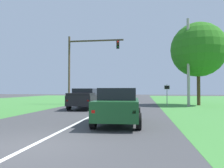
# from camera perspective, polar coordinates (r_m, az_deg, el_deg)

# --- Properties ---
(ground_plane) EXTENTS (120.00, 120.00, 0.00)m
(ground_plane) POSITION_cam_1_polar(r_m,az_deg,el_deg) (16.54, -3.50, -7.37)
(ground_plane) COLOR #424244
(lane_centre_stripe) EXTENTS (0.16, 38.01, 0.01)m
(lane_centre_stripe) POSITION_cam_1_polar(r_m,az_deg,el_deg) (6.35, -25.38, -16.82)
(lane_centre_stripe) COLOR white
(lane_centre_stripe) RESTS_ON ground_plane
(red_suv_near) EXTENTS (2.31, 4.64, 1.77)m
(red_suv_near) POSITION_cam_1_polar(r_m,az_deg,el_deg) (10.90, 1.69, -5.44)
(red_suv_near) COLOR #194C23
(red_suv_near) RESTS_ON ground_plane
(pickup_truck_lead) EXTENTS (2.39, 5.54, 1.80)m
(pickup_truck_lead) POSITION_cam_1_polar(r_m,az_deg,el_deg) (19.58, -6.98, -3.68)
(pickup_truck_lead) COLOR black
(pickup_truck_lead) RESTS_ON ground_plane
(traffic_light) EXTENTS (6.58, 0.40, 8.02)m
(traffic_light) POSITION_cam_1_polar(r_m,az_deg,el_deg) (26.07, -7.73, 6.26)
(traffic_light) COLOR brown
(traffic_light) RESTS_ON ground_plane
(keep_moving_sign) EXTENTS (0.60, 0.09, 2.30)m
(keep_moving_sign) POSITION_cam_1_polar(r_m,az_deg,el_deg) (24.02, 14.13, -1.97)
(keep_moving_sign) COLOR gray
(keep_moving_sign) RESTS_ON ground_plane
(oak_tree_right) EXTENTS (5.93, 5.93, 9.03)m
(oak_tree_right) POSITION_cam_1_polar(r_m,az_deg,el_deg) (25.97, 21.53, 8.29)
(oak_tree_right) COLOR #4C351E
(oak_tree_right) RESTS_ON ground_plane
(utility_pole_right) EXTENTS (0.28, 0.28, 9.01)m
(utility_pole_right) POSITION_cam_1_polar(r_m,az_deg,el_deg) (23.77, 19.26, 5.38)
(utility_pole_right) COLOR #9E998E
(utility_pole_right) RESTS_ON ground_plane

